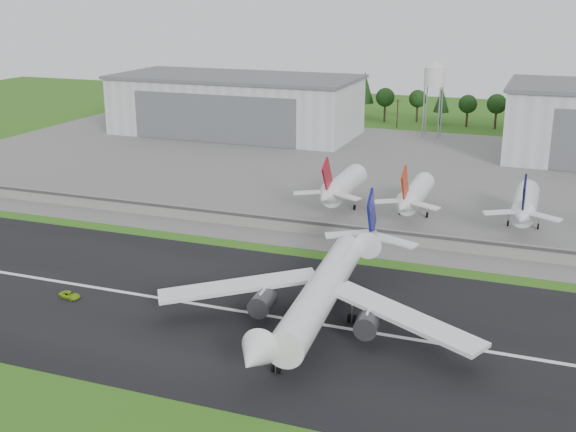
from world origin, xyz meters
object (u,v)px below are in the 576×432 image
at_px(parked_jet_red_a, 341,187).
at_px(parked_jet_navy, 525,205).
at_px(parked_jet_red_b, 413,195).
at_px(main_airliner, 321,300).
at_px(ground_vehicle, 70,295).

distance_m(parked_jet_red_a, parked_jet_navy, 45.79).
height_order(parked_jet_red_b, parked_jet_navy, parked_jet_navy).
height_order(main_airliner, parked_jet_red_a, main_airliner).
height_order(parked_jet_red_a, parked_jet_red_b, parked_jet_red_a).
xyz_separation_m(ground_vehicle, parked_jet_red_b, (50.09, 72.35, 5.32)).
xyz_separation_m(parked_jet_red_a, parked_jet_navy, (45.79, -0.03, -0.19)).
bearing_deg(parked_jet_red_b, parked_jet_red_a, 179.85).
bearing_deg(parked_jet_red_b, parked_jet_navy, 0.05).
distance_m(main_airliner, parked_jet_navy, 73.14).
xyz_separation_m(main_airliner, parked_jet_red_a, (-16.45, 67.02, 1.44)).
bearing_deg(main_airliner, parked_jet_red_a, -80.41).
relative_size(parked_jet_red_a, parked_jet_red_b, 1.00).
height_order(main_airliner, parked_jet_red_b, main_airliner).
xyz_separation_m(main_airliner, parked_jet_red_b, (2.61, 66.97, 1.12)).
relative_size(ground_vehicle, parked_jet_navy, 0.14).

